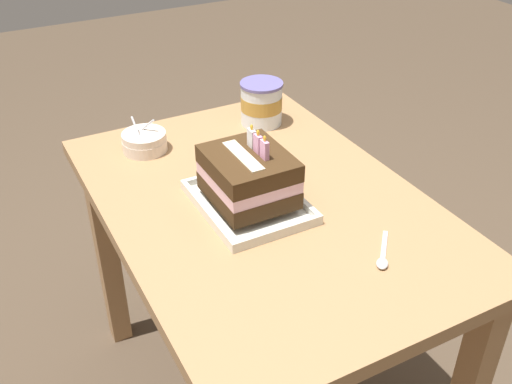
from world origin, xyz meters
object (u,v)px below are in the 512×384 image
Objects in this scene: ice_cream_tub at (261,103)px; serving_spoon_near_tray at (383,259)px; bowl_stack at (144,142)px; foil_tray at (249,203)px; birthday_cake at (249,176)px.

ice_cream_tub is 0.68m from serving_spoon_near_tray.
ice_cream_tub is at bearing 89.71° from bowl_stack.
birthday_cake reaches higher than foil_tray.
bowl_stack is 1.07× the size of serving_spoon_near_tray.
birthday_cake is at bearing 18.61° from bowl_stack.
ice_cream_tub is at bearing 147.75° from birthday_cake.
ice_cream_tub is at bearing 147.73° from foil_tray.
serving_spoon_near_tray is (0.31, 0.15, -0.00)m from foil_tray.
serving_spoon_near_tray is at bearing 22.05° from bowl_stack.
birthday_cake is 1.65× the size of bowl_stack.
ice_cream_tub is (-0.37, 0.23, -0.02)m from birthday_cake.
ice_cream_tub is at bearing 173.05° from serving_spoon_near_tray.
foil_tray is 1.45× the size of birthday_cake.
bowl_stack is (-0.37, -0.12, 0.02)m from foil_tray.
birthday_cake reaches higher than ice_cream_tub.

